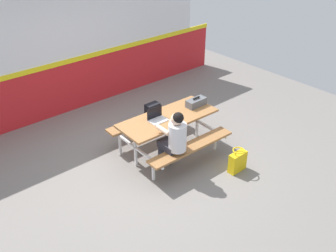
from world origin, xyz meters
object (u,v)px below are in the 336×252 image
student_nearer (174,137)px  tote_bag_bright (238,161)px  picnic_table_main (168,125)px  toolbox_grey (196,102)px  laptop_silver (157,118)px  backpack_dark (152,113)px

student_nearer → tote_bag_bright: bearing=-38.7°
student_nearer → tote_bag_bright: student_nearer is taller
picnic_table_main → student_nearer: bearing=-121.4°
picnic_table_main → student_nearer: student_nearer is taller
student_nearer → tote_bag_bright: 1.21m
toolbox_grey → laptop_silver: bearing=176.1°
picnic_table_main → student_nearer: 0.66m
picnic_table_main → student_nearer: size_ratio=1.53×
picnic_table_main → student_nearer: (-0.33, -0.55, 0.13)m
picnic_table_main → backpack_dark: size_ratio=4.19×
laptop_silver → picnic_table_main: bearing=-11.1°
laptop_silver → toolbox_grey: (0.90, -0.06, 0.02)m
backpack_dark → student_nearer: bearing=-116.6°
toolbox_grey → backpack_dark: bearing=101.6°
student_nearer → toolbox_grey: 1.15m
picnic_table_main → laptop_silver: size_ratio=5.66×
picnic_table_main → laptop_silver: (-0.22, 0.04, 0.21)m
picnic_table_main → toolbox_grey: bearing=-1.5°
toolbox_grey → tote_bag_bright: 1.37m
toolbox_grey → tote_bag_bright: toolbox_grey is taller
laptop_silver → backpack_dark: (0.68, 1.00, -0.57)m
backpack_dark → laptop_silver: bearing=-124.4°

